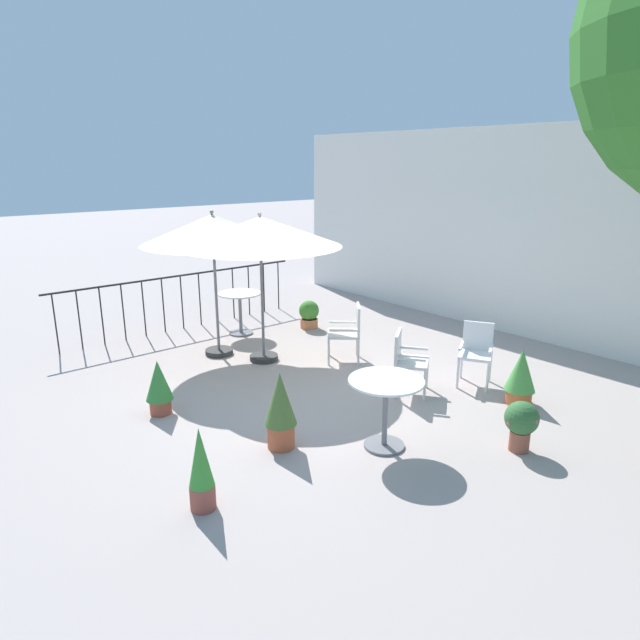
# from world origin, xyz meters

# --- Properties ---
(ground_plane) EXTENTS (60.00, 60.00, 0.00)m
(ground_plane) POSITION_xyz_m (0.00, 0.00, 0.00)
(ground_plane) COLOR #A79893
(villa_facade) EXTENTS (9.96, 0.30, 3.60)m
(villa_facade) POSITION_xyz_m (0.00, 4.50, 1.80)
(villa_facade) COLOR white
(villa_facade) RESTS_ON ground
(terrace_railing) EXTENTS (0.03, 4.76, 1.01)m
(terrace_railing) POSITION_xyz_m (-3.56, 0.00, 0.68)
(terrace_railing) COLOR black
(terrace_railing) RESTS_ON ground
(patio_umbrella_0) EXTENTS (2.43, 2.43, 2.28)m
(patio_umbrella_0) POSITION_xyz_m (-1.18, 0.17, 1.99)
(patio_umbrella_0) COLOR #2D2D2D
(patio_umbrella_0) RESTS_ON ground
(patio_umbrella_1) EXTENTS (2.19, 2.19, 2.29)m
(patio_umbrella_1) POSITION_xyz_m (-1.88, -0.23, 1.99)
(patio_umbrella_1) COLOR #2D2D2D
(patio_umbrella_1) RESTS_ON ground
(cafe_table_0) EXTENTS (0.81, 0.81, 0.78)m
(cafe_table_0) POSITION_xyz_m (1.92, -0.39, 0.55)
(cafe_table_0) COLOR white
(cafe_table_0) RESTS_ON ground
(cafe_table_1) EXTENTS (0.77, 0.77, 0.76)m
(cafe_table_1) POSITION_xyz_m (-2.58, 0.64, 0.53)
(cafe_table_1) COLOR silver
(cafe_table_1) RESTS_ON ground
(patio_chair_0) EXTENTS (0.63, 0.65, 0.84)m
(patio_chair_0) POSITION_xyz_m (1.08, 0.90, 0.50)
(patio_chair_0) COLOR silver
(patio_chair_0) RESTS_ON ground
(patio_chair_1) EXTENTS (0.59, 0.59, 0.86)m
(patio_chair_1) POSITION_xyz_m (1.49, 1.89, 0.50)
(patio_chair_1) COLOR white
(patio_chair_1) RESTS_ON ground
(patio_chair_2) EXTENTS (0.69, 0.69, 0.89)m
(patio_chair_2) POSITION_xyz_m (-0.31, 1.17, 0.51)
(patio_chair_2) COLOR silver
(patio_chair_2) RESTS_ON ground
(potted_plant_0) EXTENTS (0.23, 0.23, 0.79)m
(potted_plant_0) POSITION_xyz_m (1.63, -2.44, 0.39)
(potted_plant_0) COLOR brown
(potted_plant_0) RESTS_ON ground
(potted_plant_1) EXTENTS (0.36, 0.36, 0.56)m
(potted_plant_1) POSITION_xyz_m (2.91, 0.65, 0.33)
(potted_plant_1) COLOR brown
(potted_plant_1) RESTS_ON ground
(potted_plant_2) EXTENTS (0.37, 0.37, 0.52)m
(potted_plant_2) POSITION_xyz_m (-2.07, 1.81, 0.27)
(potted_plant_2) COLOR #C97249
(potted_plant_2) RESTS_ON ground
(potted_plant_3) EXTENTS (0.35, 0.35, 0.86)m
(potted_plant_3) POSITION_xyz_m (1.19, -1.25, 0.46)
(potted_plant_3) COLOR #AF5334
(potted_plant_3) RESTS_ON ground
(potted_plant_4) EXTENTS (0.39, 0.39, 0.73)m
(potted_plant_4) POSITION_xyz_m (2.27, 1.74, 0.38)
(potted_plant_4) COLOR #B85E30
(potted_plant_4) RESTS_ON ground
(potted_plant_5) EXTENTS (0.33, 0.33, 0.69)m
(potted_plant_5) POSITION_xyz_m (-0.44, -1.89, 0.37)
(potted_plant_5) COLOR #994935
(potted_plant_5) RESTS_ON ground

